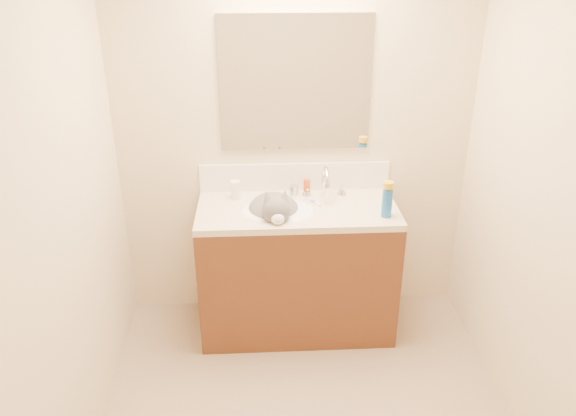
{
  "coord_description": "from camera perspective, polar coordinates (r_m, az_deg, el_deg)",
  "views": [
    {
      "loc": [
        -0.22,
        -2.05,
        2.3
      ],
      "look_at": [
        -0.06,
        0.92,
        0.88
      ],
      "focal_mm": 35.0,
      "sensor_mm": 36.0,
      "label": 1
    }
  ],
  "objects": [
    {
      "name": "pill_bottle",
      "position": [
        3.47,
        -5.34,
        1.87
      ],
      "size": [
        0.07,
        0.07,
        0.11
      ],
      "primitive_type": "cylinder",
      "rotation": [
        0.0,
        0.0,
        -0.12
      ],
      "color": "white",
      "rests_on": "counter_slab"
    },
    {
      "name": "counter_slab",
      "position": [
        3.37,
        0.97,
        -0.23
      ],
      "size": [
        1.2,
        0.55,
        0.04
      ],
      "primitive_type": "cube",
      "color": "beige",
      "rests_on": "vanity_cabinet"
    },
    {
      "name": "spray_can",
      "position": [
        3.26,
        10.01,
        0.45
      ],
      "size": [
        0.07,
        0.07,
        0.16
      ],
      "primitive_type": "cylinder",
      "rotation": [
        0.0,
        0.0,
        0.16
      ],
      "color": "#1859AC",
      "rests_on": "counter_slab"
    },
    {
      "name": "toothbrush",
      "position": [
        3.42,
        2.58,
        0.66
      ],
      "size": [
        0.09,
        0.12,
        0.01
      ],
      "primitive_type": "cube",
      "rotation": [
        0.0,
        0.0,
        0.57
      ],
      "color": "white",
      "rests_on": "counter_slab"
    },
    {
      "name": "mirror",
      "position": [
        3.38,
        0.74,
        12.49
      ],
      "size": [
        0.9,
        0.02,
        0.8
      ],
      "primitive_type": "cube",
      "color": "white",
      "rests_on": "room_shell"
    },
    {
      "name": "cat",
      "position": [
        3.34,
        -1.4,
        -0.48
      ],
      "size": [
        0.38,
        0.46,
        0.34
      ],
      "rotation": [
        0.0,
        0.0,
        0.08
      ],
      "color": "#575557",
      "rests_on": "basin"
    },
    {
      "name": "silver_jar",
      "position": [
        3.51,
        0.57,
        1.85
      ],
      "size": [
        0.07,
        0.07,
        0.06
      ],
      "primitive_type": "cylinder",
      "rotation": [
        0.0,
        0.0,
        -0.26
      ],
      "color": "#B7B7BC",
      "rests_on": "counter_slab"
    },
    {
      "name": "pill_label",
      "position": [
        3.48,
        -5.33,
        1.69
      ],
      "size": [
        0.07,
        0.07,
        0.04
      ],
      "primitive_type": "cylinder",
      "rotation": [
        0.0,
        0.0,
        -0.12
      ],
      "color": "orange",
      "rests_on": "pill_bottle"
    },
    {
      "name": "backsplash",
      "position": [
        3.56,
        0.69,
        3.2
      ],
      "size": [
        1.2,
        0.02,
        0.18
      ],
      "primitive_type": "cube",
      "color": "white",
      "rests_on": "counter_slab"
    },
    {
      "name": "vanity_cabinet",
      "position": [
        3.57,
        0.92,
        -6.45
      ],
      "size": [
        1.2,
        0.55,
        0.82
      ],
      "primitive_type": "cube",
      "color": "#532B16",
      "rests_on": "ground"
    },
    {
      "name": "faucet",
      "position": [
        3.46,
        3.8,
        2.41
      ],
      "size": [
        0.28,
        0.2,
        0.21
      ],
      "color": "silver",
      "rests_on": "counter_slab"
    },
    {
      "name": "amber_bottle",
      "position": [
        3.51,
        1.93,
        2.18
      ],
      "size": [
        0.05,
        0.05,
        0.11
      ],
      "primitive_type": "cylinder",
      "rotation": [
        0.0,
        0.0,
        0.11
      ],
      "color": "#C24A16",
      "rests_on": "counter_slab"
    },
    {
      "name": "room_shell",
      "position": [
        2.22,
        2.87,
        3.97
      ],
      "size": [
        2.24,
        2.54,
        2.52
      ],
      "color": "beige",
      "rests_on": "ground"
    },
    {
      "name": "basin",
      "position": [
        3.36,
        -1.04,
        -1.27
      ],
      "size": [
        0.45,
        0.36,
        0.14
      ],
      "primitive_type": "ellipsoid",
      "color": "white",
      "rests_on": "vanity_cabinet"
    },
    {
      "name": "toothbrush_head",
      "position": [
        3.42,
        2.58,
        0.71
      ],
      "size": [
        0.03,
        0.04,
        0.02
      ],
      "primitive_type": "cube",
      "rotation": [
        0.0,
        0.0,
        0.57
      ],
      "color": "#6FA9EC",
      "rests_on": "counter_slab"
    },
    {
      "name": "spray_cap",
      "position": [
        3.21,
        10.17,
        2.33
      ],
      "size": [
        0.07,
        0.07,
        0.04
      ],
      "primitive_type": "cylinder",
      "rotation": [
        0.0,
        0.0,
        0.16
      ],
      "color": "gold",
      "rests_on": "spray_can"
    }
  ]
}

